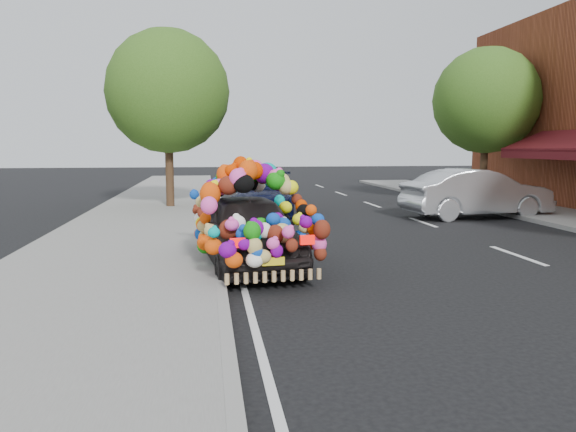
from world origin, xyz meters
The scene contains 9 objects.
ground centered at (0.00, 0.00, 0.00)m, with size 100.00×100.00×0.00m, color black.
sidewalk centered at (-4.30, 0.00, 0.06)m, with size 4.00×60.00×0.12m, color gray.
kerb centered at (-2.35, 0.00, 0.07)m, with size 0.15×60.00×0.13m, color gray.
lane_markings centered at (3.60, 0.00, 0.01)m, with size 6.00×50.00×0.01m, color silver, non-canonical shape.
tree_near_sidewalk centered at (-3.80, 9.50, 4.02)m, with size 4.20×4.20×6.13m.
tree_far_b centered at (8.00, 10.00, 3.89)m, with size 4.00×4.00×5.90m.
plush_art_car centered at (-1.80, -0.21, 1.00)m, with size 2.36×4.26×1.97m.
navy_sedan centered at (-0.69, 7.49, 0.67)m, with size 1.87×4.59×1.33m, color black.
silver_hatchback centered at (5.64, 5.82, 0.74)m, with size 1.58×4.52×1.49m, color #B7BABE.
Camera 1 is at (-2.54, -10.28, 2.18)m, focal length 35.00 mm.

